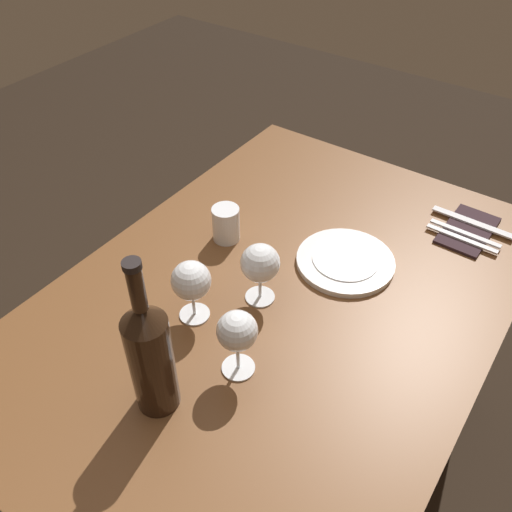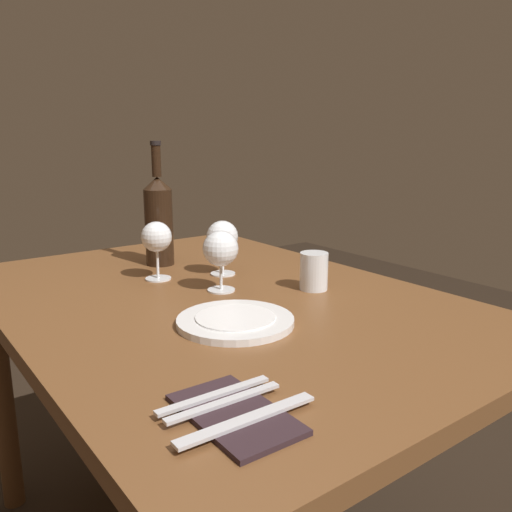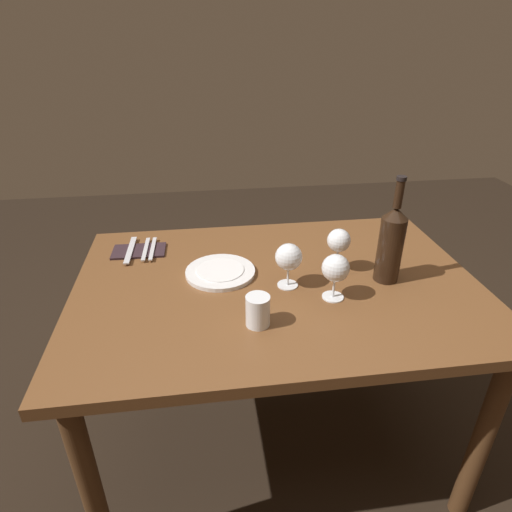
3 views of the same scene
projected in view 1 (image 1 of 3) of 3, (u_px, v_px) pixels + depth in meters
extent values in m
plane|color=black|center=(272.00, 460.00, 1.71)|extent=(6.00, 6.00, 0.00)
cube|color=brown|center=(278.00, 301.00, 1.23)|extent=(1.30, 0.90, 0.04)
cylinder|color=#50311A|center=(483.00, 324.00, 1.67)|extent=(0.06, 0.06, 0.70)
cylinder|color=#50311A|center=(4.00, 489.00, 1.29)|extent=(0.06, 0.06, 0.70)
cylinder|color=#50311A|center=(275.00, 233.00, 2.00)|extent=(0.06, 0.06, 0.70)
cylinder|color=white|center=(195.00, 314.00, 1.18)|extent=(0.07, 0.07, 0.00)
cylinder|color=white|center=(193.00, 303.00, 1.15)|extent=(0.01, 0.01, 0.07)
sphere|color=white|center=(191.00, 280.00, 1.11)|extent=(0.08, 0.08, 0.08)
cylinder|color=#510A14|center=(191.00, 283.00, 1.11)|extent=(0.07, 0.07, 0.01)
cylinder|color=white|center=(260.00, 297.00, 1.22)|extent=(0.07, 0.07, 0.00)
cylinder|color=white|center=(260.00, 286.00, 1.19)|extent=(0.01, 0.01, 0.07)
sphere|color=white|center=(260.00, 263.00, 1.15)|extent=(0.08, 0.08, 0.08)
cylinder|color=#510A14|center=(260.00, 265.00, 1.15)|extent=(0.07, 0.07, 0.02)
cylinder|color=white|center=(238.00, 368.00, 1.07)|extent=(0.07, 0.07, 0.00)
cylinder|color=white|center=(238.00, 355.00, 1.04)|extent=(0.01, 0.01, 0.08)
sphere|color=white|center=(237.00, 331.00, 1.00)|extent=(0.08, 0.08, 0.08)
cylinder|color=#510A14|center=(237.00, 333.00, 1.00)|extent=(0.06, 0.06, 0.02)
cylinder|color=black|center=(152.00, 364.00, 0.95)|extent=(0.08, 0.08, 0.22)
cone|color=black|center=(142.00, 316.00, 0.86)|extent=(0.08, 0.08, 0.03)
cylinder|color=black|center=(137.00, 289.00, 0.82)|extent=(0.03, 0.03, 0.09)
cylinder|color=black|center=(132.00, 265.00, 0.79)|extent=(0.03, 0.03, 0.01)
cylinder|color=white|center=(226.00, 224.00, 1.34)|extent=(0.07, 0.07, 0.09)
cylinder|color=silver|center=(226.00, 230.00, 1.35)|extent=(0.06, 0.06, 0.04)
cylinder|color=white|center=(345.00, 261.00, 1.30)|extent=(0.23, 0.23, 0.01)
cylinder|color=white|center=(346.00, 259.00, 1.29)|extent=(0.16, 0.16, 0.00)
cube|color=#2D1E23|center=(468.00, 230.00, 1.39)|extent=(0.19, 0.11, 0.01)
cube|color=silver|center=(465.00, 233.00, 1.37)|extent=(0.02, 0.18, 0.00)
cube|color=silver|center=(462.00, 239.00, 1.35)|extent=(0.02, 0.18, 0.00)
cube|color=silver|center=(472.00, 222.00, 1.40)|extent=(0.02, 0.21, 0.00)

